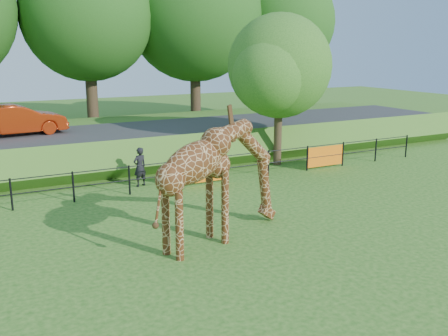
% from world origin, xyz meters
% --- Properties ---
extents(ground, '(90.00, 90.00, 0.00)m').
position_xyz_m(ground, '(0.00, 0.00, 0.00)').
color(ground, '#235816').
rests_on(ground, ground).
extents(giraffe, '(4.68, 2.29, 3.32)m').
position_xyz_m(giraffe, '(0.98, 2.59, 1.66)').
color(giraffe, '#4E2710').
rests_on(giraffe, ground).
extents(perimeter_fence, '(28.07, 0.10, 1.10)m').
position_xyz_m(perimeter_fence, '(0.00, 8.00, 0.55)').
color(perimeter_fence, black).
rests_on(perimeter_fence, ground).
extents(embankment, '(40.00, 9.00, 1.30)m').
position_xyz_m(embankment, '(0.00, 15.50, 0.65)').
color(embankment, '#235816').
rests_on(embankment, ground).
extents(road, '(40.00, 5.00, 0.12)m').
position_xyz_m(road, '(0.00, 14.00, 1.36)').
color(road, '#28282A').
rests_on(road, embankment).
extents(car_red, '(4.32, 1.96, 1.37)m').
position_xyz_m(car_red, '(-3.02, 14.75, 2.11)').
color(car_red, '#A32A0B').
rests_on(car_red, road).
extents(visitor, '(0.65, 0.52, 1.53)m').
position_xyz_m(visitor, '(0.71, 8.94, 0.77)').
color(visitor, black).
rests_on(visitor, ground).
extents(tree_east, '(5.40, 4.71, 6.76)m').
position_xyz_m(tree_east, '(7.60, 9.63, 4.28)').
color(tree_east, '#2E2115').
rests_on(tree_east, ground).
extents(bg_tree_line, '(37.30, 8.80, 11.82)m').
position_xyz_m(bg_tree_line, '(1.89, 22.00, 7.19)').
color(bg_tree_line, '#2E2115').
rests_on(bg_tree_line, ground).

